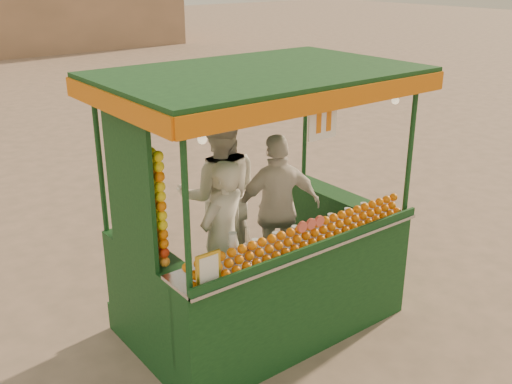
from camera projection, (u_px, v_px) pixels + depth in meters
ground at (277, 301)px, 6.88m from camera, size 90.00×90.00×0.00m
juice_cart at (262, 254)px, 6.07m from camera, size 3.02×1.96×2.75m
vendor_left at (223, 240)px, 5.80m from camera, size 0.67×0.52×1.64m
vendor_middle at (220, 196)px, 6.49m from camera, size 1.18×1.10×1.94m
vendor_right at (278, 208)px, 6.49m from camera, size 1.07×0.73×1.68m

